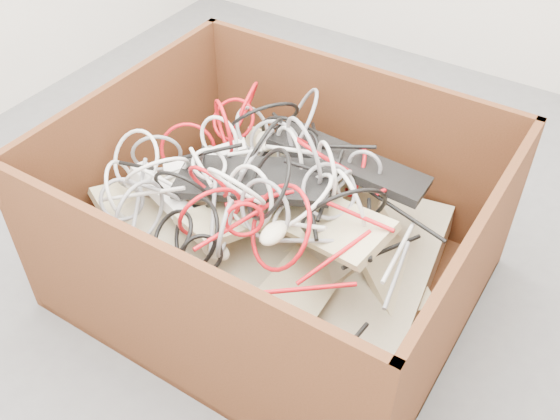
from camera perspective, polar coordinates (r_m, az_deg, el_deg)
The scene contains 8 objects.
ground at distance 2.22m, azimuth 0.68°, elevation -2.91°, with size 3.00×3.00×0.00m, color #545456.
cardboard_box at distance 2.00m, azimuth -0.69°, elevation -3.43°, with size 1.17×0.98×0.58m.
keyboard_pile at distance 1.91m, azimuth -0.09°, elevation -0.81°, with size 1.06×0.84×0.37m.
mice_scatter at distance 1.80m, azimuth -0.80°, elevation -0.44°, with size 0.70×0.74×0.16m.
power_strip_left at distance 2.01m, azimuth -6.65°, elevation 4.55°, with size 0.27×0.05×0.04m, color white.
power_strip_right at distance 1.95m, azimuth -10.31°, elevation 1.33°, with size 0.28×0.06×0.04m, color white.
vga_plug at distance 1.73m, azimuth 6.36°, elevation -2.82°, with size 0.04×0.04×0.02m, color #0D1DC3.
cable_tangle at distance 1.86m, azimuth -2.70°, elevation 3.29°, with size 1.05×0.83×0.44m.
Camera 1 is at (0.83, -1.34, 1.57)m, focal length 40.86 mm.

